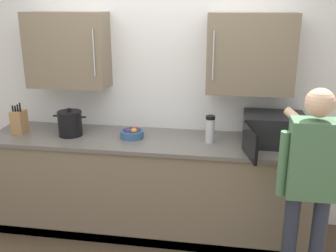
% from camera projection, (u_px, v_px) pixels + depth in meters
% --- Properties ---
extents(back_wall_tiled, '(4.07, 0.44, 2.70)m').
position_uv_depth(back_wall_tiled, '(159.00, 80.00, 3.82)').
color(back_wall_tiled, white).
rests_on(back_wall_tiled, ground_plane).
extents(counter_unit, '(3.14, 0.71, 0.95)m').
position_uv_depth(counter_unit, '(154.00, 185.00, 3.78)').
color(counter_unit, '#756651').
rests_on(counter_unit, ground_plane).
extents(microwave_oven, '(0.54, 0.77, 0.27)m').
position_uv_depth(microwave_oven, '(271.00, 130.00, 3.47)').
color(microwave_oven, black).
rests_on(microwave_oven, counter_unit).
extents(fruit_bowl, '(0.22, 0.22, 0.10)m').
position_uv_depth(fruit_bowl, '(132.00, 133.00, 3.67)').
color(fruit_bowl, '#335684').
rests_on(fruit_bowl, counter_unit).
extents(knife_block, '(0.11, 0.15, 0.31)m').
position_uv_depth(knife_block, '(19.00, 122.00, 3.78)').
color(knife_block, '#A37547').
rests_on(knife_block, counter_unit).
extents(thermos_flask, '(0.08, 0.08, 0.25)m').
position_uv_depth(thermos_flask, '(210.00, 129.00, 3.52)').
color(thermos_flask, '#B7BABF').
rests_on(thermos_flask, counter_unit).
extents(stock_pot, '(0.32, 0.23, 0.27)m').
position_uv_depth(stock_pot, '(70.00, 123.00, 3.71)').
color(stock_pot, black).
rests_on(stock_pot, counter_unit).
extents(person_figure, '(0.44, 0.57, 1.62)m').
position_uv_depth(person_figure, '(310.00, 178.00, 2.78)').
color(person_figure, '#282D3D').
rests_on(person_figure, ground_plane).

